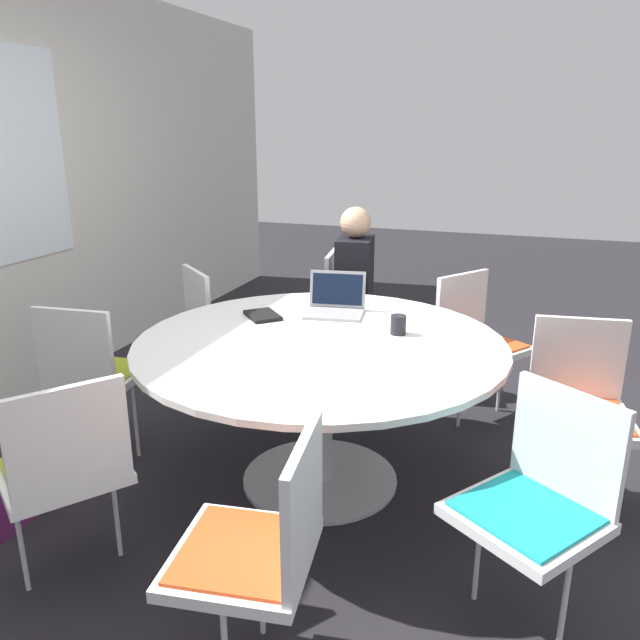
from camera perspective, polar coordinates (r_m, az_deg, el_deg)
The scene contains 15 objects.
ground_plane at distance 3.28m, azimuth 0.00°, elevation -14.38°, with size 16.00×16.00×0.00m, color black.
conference_table at distance 3.00m, azimuth 0.00°, elevation -4.13°, with size 1.76×1.76×0.75m.
chair_0 at distance 4.45m, azimuth 2.67°, elevation 1.77°, with size 0.50×0.48×0.88m.
chair_1 at distance 4.04m, azimuth -9.36°, elevation -0.08°, with size 0.61×0.61×0.88m.
chair_2 at distance 3.45m, azimuth -20.12°, elevation -4.02°, with size 0.46×0.48×0.88m.
chair_3 at distance 2.56m, azimuth -22.31°, elevation -11.95°, with size 0.60×0.60×0.88m.
chair_4 at distance 2.01m, azimuth -5.25°, elevation -19.35°, with size 0.49×0.48×0.88m.
chair_5 at distance 2.33m, azimuth 19.45°, elevation -14.70°, with size 0.60×0.60×0.88m.
chair_6 at distance 3.12m, azimuth 22.63°, elevation -6.60°, with size 0.48×0.50×0.88m.
chair_7 at distance 3.86m, azimuth 14.07°, elevation -1.22°, with size 0.60×0.60×0.88m.
person_0 at distance 4.16m, azimuth 3.39°, elevation 3.36°, with size 0.39×0.30×1.23m.
laptop at distance 3.37m, azimuth 1.43°, elevation 1.52°, with size 0.30×0.34×0.21m.
spiral_notebook at distance 3.32m, azimuth -5.27°, elevation 0.42°, with size 0.26×0.25×0.02m.
coffee_cup at distance 3.05m, azimuth 7.17°, elevation -0.43°, with size 0.08×0.08×0.09m.
handbag at distance 3.25m, azimuth -26.18°, elevation -13.81°, with size 0.36×0.16×0.28m.
Camera 1 is at (-2.63, -0.93, 1.73)m, focal length 35.00 mm.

